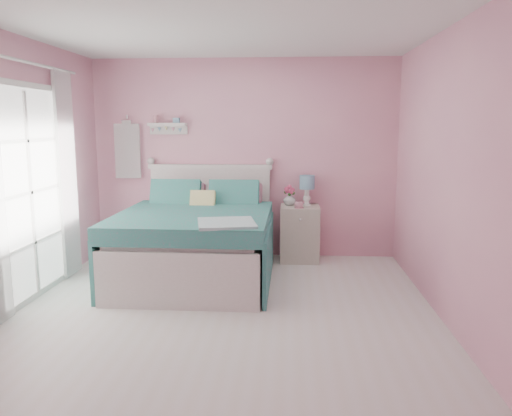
# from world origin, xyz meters

# --- Properties ---
(floor) EXTENTS (4.50, 4.50, 0.00)m
(floor) POSITION_xyz_m (0.00, 0.00, 0.00)
(floor) COLOR silver
(floor) RESTS_ON ground
(room_shell) EXTENTS (4.50, 4.50, 4.50)m
(room_shell) POSITION_xyz_m (0.00, 0.00, 1.58)
(room_shell) COLOR pink
(room_shell) RESTS_ON floor
(bed) EXTENTS (1.67, 2.12, 1.23)m
(bed) POSITION_xyz_m (-0.45, 1.19, 0.41)
(bed) COLOR silver
(bed) RESTS_ON floor
(nightstand) EXTENTS (0.50, 0.49, 0.72)m
(nightstand) POSITION_xyz_m (0.74, 1.99, 0.36)
(nightstand) COLOR beige
(nightstand) RESTS_ON floor
(table_lamp) EXTENTS (0.19, 0.19, 0.39)m
(table_lamp) POSITION_xyz_m (0.83, 2.08, 0.99)
(table_lamp) COLOR white
(table_lamp) RESTS_ON nightstand
(vase) EXTENTS (0.17, 0.17, 0.17)m
(vase) POSITION_xyz_m (0.61, 2.05, 0.80)
(vase) COLOR silver
(vase) RESTS_ON nightstand
(teacup) EXTENTS (0.13, 0.13, 0.09)m
(teacup) POSITION_xyz_m (0.73, 1.83, 0.76)
(teacup) COLOR pink
(teacup) RESTS_ON nightstand
(roses) EXTENTS (0.14, 0.11, 0.12)m
(roses) POSITION_xyz_m (0.60, 2.04, 0.92)
(roses) COLOR #DA4A75
(roses) RESTS_ON vase
(wall_shelf) EXTENTS (0.50, 0.15, 0.25)m
(wall_shelf) POSITION_xyz_m (-1.00, 2.19, 1.73)
(wall_shelf) COLOR silver
(wall_shelf) RESTS_ON room_shell
(hanging_dress) EXTENTS (0.34, 0.03, 0.72)m
(hanging_dress) POSITION_xyz_m (-1.55, 2.18, 1.40)
(hanging_dress) COLOR white
(hanging_dress) RESTS_ON room_shell
(french_door) EXTENTS (0.04, 1.32, 2.16)m
(french_door) POSITION_xyz_m (-1.97, 0.40, 1.07)
(french_door) COLOR silver
(french_door) RESTS_ON floor
(curtain_far) EXTENTS (0.04, 0.40, 2.32)m
(curtain_far) POSITION_xyz_m (-1.92, 1.14, 1.18)
(curtain_far) COLOR white
(curtain_far) RESTS_ON floor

